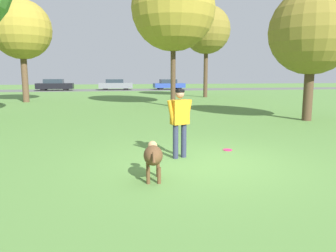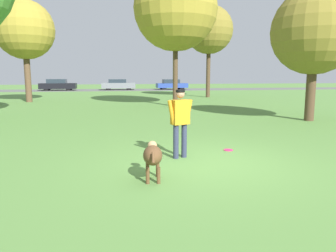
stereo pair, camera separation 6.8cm
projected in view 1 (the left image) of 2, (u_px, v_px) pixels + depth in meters
The scene contains 12 objects.
ground_plane at pixel (204, 163), 7.37m from camera, with size 120.00×120.00×0.00m, color #56843D.
far_road_strip at pixel (126, 90), 41.80m from camera, with size 120.00×6.00×0.01m.
person at pixel (180, 118), 7.67m from camera, with size 0.67×0.36×1.62m.
dog at pixel (153, 156), 6.13m from camera, with size 0.42×1.00×0.67m.
frisbee at pixel (228, 150), 8.59m from camera, with size 0.24×0.24×0.02m.
tree_mid_center at pixel (173, 9), 19.44m from camera, with size 5.01×5.01×8.35m.
tree_near_right at pixel (312, 32), 13.57m from camera, with size 3.56×3.56×5.51m.
tree_far_left at pixel (22, 30), 22.67m from camera, with size 4.10×4.10×7.10m.
tree_far_right at pixel (206, 30), 27.67m from camera, with size 4.06×4.06×7.73m.
parked_car_black at pixel (55, 85), 39.98m from camera, with size 4.32×1.87×1.40m.
parked_car_grey at pixel (115, 85), 41.44m from camera, with size 4.22×1.84×1.36m.
parked_car_blue at pixel (169, 84), 43.00m from camera, with size 4.08×1.94×1.32m.
Camera 1 is at (-2.04, -6.90, 1.97)m, focal length 35.00 mm.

